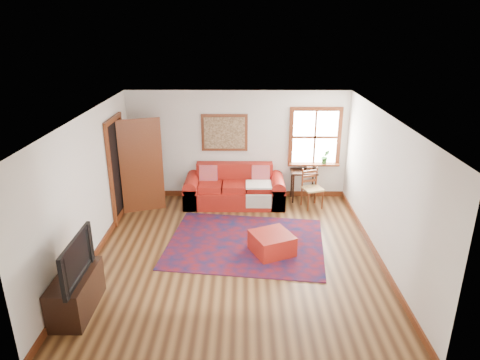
{
  "coord_description": "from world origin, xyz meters",
  "views": [
    {
      "loc": [
        0.14,
        -6.7,
        3.93
      ],
      "look_at": [
        0.07,
        0.6,
        1.2
      ],
      "focal_mm": 32.0,
      "sensor_mm": 36.0,
      "label": 1
    }
  ],
  "objects_px": {
    "side_table": "(304,176)",
    "ladder_back_chair": "(311,187)",
    "red_ottoman": "(272,243)",
    "red_leather_sofa": "(235,191)",
    "media_cabinet": "(76,293)"
  },
  "relations": [
    {
      "from": "side_table",
      "to": "ladder_back_chair",
      "type": "distance_m",
      "value": 0.4
    },
    {
      "from": "red_ottoman",
      "to": "ladder_back_chair",
      "type": "relative_size",
      "value": 0.76
    },
    {
      "from": "red_leather_sofa",
      "to": "ladder_back_chair",
      "type": "bearing_deg",
      "value": -5.43
    },
    {
      "from": "red_leather_sofa",
      "to": "side_table",
      "type": "distance_m",
      "value": 1.62
    },
    {
      "from": "red_ottoman",
      "to": "media_cabinet",
      "type": "relative_size",
      "value": 0.62
    },
    {
      "from": "red_ottoman",
      "to": "media_cabinet",
      "type": "height_order",
      "value": "media_cabinet"
    },
    {
      "from": "ladder_back_chair",
      "to": "media_cabinet",
      "type": "height_order",
      "value": "ladder_back_chair"
    },
    {
      "from": "red_leather_sofa",
      "to": "media_cabinet",
      "type": "relative_size",
      "value": 2.11
    },
    {
      "from": "red_ottoman",
      "to": "side_table",
      "type": "bearing_deg",
      "value": 46.0
    },
    {
      "from": "side_table",
      "to": "red_ottoman",
      "type": "bearing_deg",
      "value": -109.51
    },
    {
      "from": "red_ottoman",
      "to": "side_table",
      "type": "height_order",
      "value": "side_table"
    },
    {
      "from": "red_ottoman",
      "to": "ladder_back_chair",
      "type": "height_order",
      "value": "ladder_back_chair"
    },
    {
      "from": "side_table",
      "to": "ladder_back_chair",
      "type": "xyz_separation_m",
      "value": [
        0.13,
        -0.36,
        -0.12
      ]
    },
    {
      "from": "red_ottoman",
      "to": "side_table",
      "type": "relative_size",
      "value": 0.93
    },
    {
      "from": "red_leather_sofa",
      "to": "side_table",
      "type": "bearing_deg",
      "value": 7.19
    }
  ]
}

